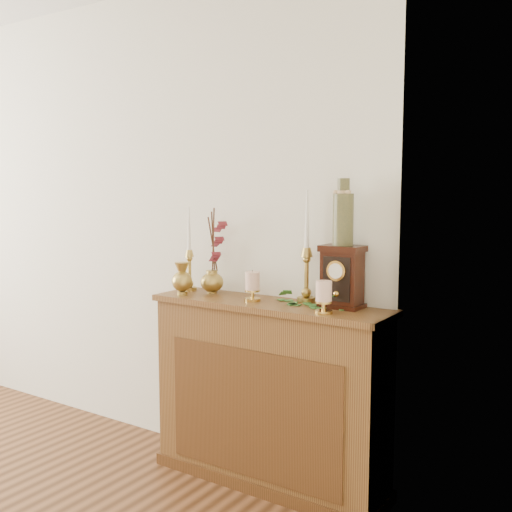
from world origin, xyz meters
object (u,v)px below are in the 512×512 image
Objects in this scene: candlestick_center at (307,266)px; ceramic_vase at (343,215)px; candlestick_left at (190,263)px; bud_vase at (182,279)px; mantel_clock at (342,277)px; ginger_jar at (217,254)px.

candlestick_center is 0.33m from ceramic_vase.
bud_vase is at bearing -65.54° from candlestick_left.
candlestick_left is 2.64× the size of bud_vase.
mantel_clock is at bearing 1.50° from candlestick_left.
candlestick_left is 0.83× the size of candlestick_center.
ginger_jar is at bearing 179.33° from ceramic_vase.
mantel_clock is (0.74, -0.01, -0.06)m from ginger_jar.
ceramic_vase reaches higher than candlestick_center.
candlestick_left is 0.69m from candlestick_center.
mantel_clock is (0.84, 0.16, 0.06)m from bud_vase.
bud_vase is (-0.63, -0.19, -0.09)m from candlestick_center.
ceramic_vase is at bearing -0.67° from ginger_jar.
candlestick_left is at bearing -178.33° from ceramic_vase.
candlestick_center reaches higher than candlestick_left.
ceramic_vase is at bearing 90.00° from mantel_clock.
bud_vase is at bearing -168.65° from mantel_clock.
bud_vase is at bearing -169.08° from ceramic_vase.
ceramic_vase is (0.90, 0.03, 0.28)m from candlestick_left.
candlestick_left is 0.16m from bud_vase.
candlestick_center reaches higher than ginger_jar.
candlestick_center is 3.17× the size of bud_vase.
candlestick_left is at bearing -177.89° from mantel_clock.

